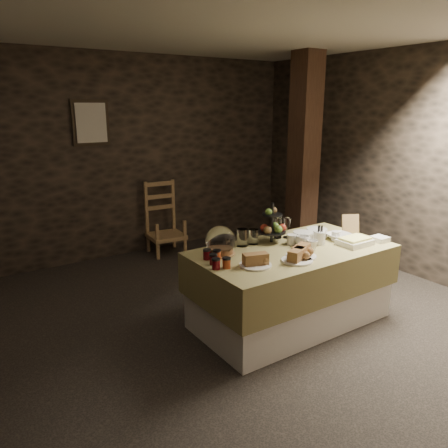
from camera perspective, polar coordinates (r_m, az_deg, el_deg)
ground_plane at (r=3.99m, az=-1.81°, el=-14.17°), size 5.50×5.00×0.01m
room_shell at (r=3.49m, az=-2.02°, el=8.72°), size 5.52×5.02×2.60m
buffet_table at (r=4.07m, az=8.77°, el=-7.28°), size 1.81×0.96×0.72m
chair at (r=5.98m, az=-7.92°, el=0.32°), size 0.49×0.47×0.76m
timber_column at (r=5.73m, az=10.36°, el=8.44°), size 0.30×0.30×2.60m
framed_picture at (r=5.67m, az=-17.01°, el=12.53°), size 0.45×0.04×0.55m
plate_stack_a at (r=4.15m, az=10.29°, el=-1.69°), size 0.19×0.19×0.10m
plate_stack_b at (r=4.34m, az=12.02°, el=-1.13°), size 0.20×0.20×0.08m
cutlery_holder at (r=4.12m, az=12.39°, el=-1.80°), size 0.10×0.10×0.12m
cup_a at (r=4.01m, az=10.25°, el=-2.25°), size 0.17×0.17×0.10m
cup_b at (r=3.95m, az=11.47°, el=-2.70°), size 0.12×0.12×0.09m
mug_c at (r=4.07m, az=8.84°, el=-2.02°), size 0.09×0.09×0.09m
mug_d at (r=4.27m, az=14.39°, el=-1.51°), size 0.08×0.08×0.09m
bowl at (r=4.31m, az=14.85°, el=-1.61°), size 0.26×0.26×0.06m
cake_dome at (r=3.75m, az=-0.48°, el=-2.43°), size 0.26×0.26×0.26m
fruit_stand at (r=4.09m, az=6.40°, el=-0.41°), size 0.27×0.27×0.38m
bread_platter_left at (r=3.50m, az=4.14°, el=-4.88°), size 0.26×0.26×0.11m
bread_platter_center at (r=3.65m, az=9.53°, el=-4.24°), size 0.26×0.26×0.11m
bread_platter_right at (r=3.75m, az=10.04°, el=-3.69°), size 0.26×0.26×0.11m
jam_jars at (r=3.53m, az=-1.07°, el=-4.69°), size 0.18×0.32×0.07m
tart_dish at (r=4.19m, az=16.72°, el=-2.18°), size 0.30×0.22×0.07m
square_dish at (r=4.38m, az=19.69°, el=-1.84°), size 0.14×0.14×0.04m
menu_frame at (r=4.51m, az=16.20°, el=-0.16°), size 0.18×0.14×0.22m
storage_jar_a at (r=3.97m, az=2.40°, el=-1.78°), size 0.10×0.10×0.16m
storage_jar_b at (r=4.03m, az=3.84°, el=-1.67°), size 0.09×0.09×0.14m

